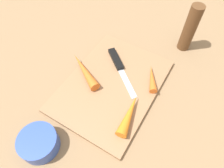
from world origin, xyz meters
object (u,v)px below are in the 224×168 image
at_px(knife, 117,62).
at_px(small_bowl, 39,143).
at_px(carrot_shortest, 152,78).
at_px(carrot_longest, 84,70).
at_px(cutting_board, 112,85).
at_px(carrot_medium, 129,114).
at_px(pepper_grinder, 190,29).

xyz_separation_m(knife, small_bowl, (-0.33, 0.03, 0.00)).
relative_size(carrot_shortest, carrot_longest, 0.65).
xyz_separation_m(cutting_board, carrot_longest, (-0.01, 0.09, 0.02)).
bearing_deg(carrot_medium, carrot_longest, 63.72).
height_order(carrot_medium, carrot_shortest, carrot_medium).
xyz_separation_m(carrot_longest, small_bowl, (-0.24, -0.03, -0.00)).
distance_m(cutting_board, carrot_medium, 0.12).
bearing_deg(carrot_longest, cutting_board, -145.83).
bearing_deg(cutting_board, carrot_longest, 94.99).
relative_size(knife, small_bowl, 1.73).
bearing_deg(knife, carrot_shortest, 36.71).
bearing_deg(pepper_grinder, cutting_board, 154.81).
xyz_separation_m(knife, carrot_shortest, (-0.01, -0.12, 0.01)).
relative_size(carrot_shortest, pepper_grinder, 0.59).
bearing_deg(small_bowl, carrot_shortest, -25.77).
relative_size(knife, carrot_longest, 1.12).
distance_m(carrot_medium, small_bowl, 0.24).
relative_size(carrot_medium, pepper_grinder, 0.77).
distance_m(cutting_board, knife, 0.09).
height_order(carrot_medium, small_bowl, small_bowl).
distance_m(carrot_medium, pepper_grinder, 0.35).
distance_m(knife, carrot_medium, 0.19).
bearing_deg(cutting_board, knife, 19.19).
bearing_deg(carrot_shortest, cutting_board, 98.77).
bearing_deg(knife, cutting_board, -31.51).
height_order(cutting_board, pepper_grinder, pepper_grinder).
xyz_separation_m(knife, carrot_longest, (-0.09, 0.07, 0.01)).
relative_size(knife, carrot_shortest, 1.72).
bearing_deg(carrot_medium, cutting_board, 45.36).
relative_size(carrot_medium, carrot_longest, 0.84).
relative_size(carrot_medium, carrot_shortest, 1.30).
bearing_deg(cutting_board, carrot_medium, -126.36).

